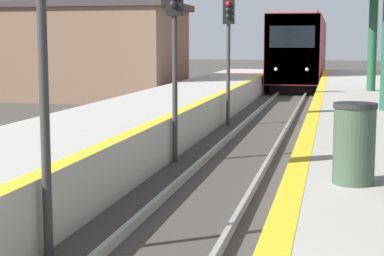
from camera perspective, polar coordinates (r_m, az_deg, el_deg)
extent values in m
cube|color=black|center=(43.47, 9.68, 4.27)|extent=(2.41, 18.70, 0.55)
cube|color=maroon|center=(43.40, 9.74, 7.04)|extent=(2.84, 20.77, 3.65)
cube|color=yellow|center=(33.11, 8.87, 6.92)|extent=(2.78, 0.16, 3.58)
cube|color=black|center=(33.05, 8.88, 8.03)|extent=(2.27, 0.06, 1.10)
cube|color=slate|center=(43.43, 9.80, 9.61)|extent=(2.41, 19.74, 0.24)
sphere|color=white|center=(33.13, 7.47, 5.21)|extent=(0.18, 0.18, 0.18)
sphere|color=white|center=(33.03, 10.18, 5.15)|extent=(0.18, 0.18, 0.18)
cylinder|color=#2D2D2D|center=(8.16, -12.93, -0.11)|extent=(0.12, 0.12, 3.31)
cylinder|color=#2D2D2D|center=(14.52, -1.53, 3.39)|extent=(0.12, 0.12, 3.31)
sphere|color=black|center=(14.38, -1.69, 10.94)|extent=(0.16, 0.16, 0.16)
cylinder|color=#2D2D2D|center=(21.10, 3.24, 4.70)|extent=(0.12, 0.12, 3.31)
cube|color=black|center=(21.10, 3.28, 10.42)|extent=(0.36, 0.20, 0.90)
sphere|color=red|center=(20.98, 3.23, 10.99)|extent=(0.16, 0.16, 0.16)
sphere|color=black|center=(20.97, 3.23, 10.44)|extent=(0.16, 0.16, 0.16)
sphere|color=black|center=(20.96, 3.22, 9.89)|extent=(0.16, 0.16, 0.16)
cylinder|color=#1E5133|center=(23.71, 15.77, 7.79)|extent=(0.31, 0.31, 3.82)
cylinder|color=#384C38|center=(8.04, 14.21, -1.57)|extent=(0.50, 0.50, 0.93)
cylinder|color=#262626|center=(7.97, 14.33, 1.95)|extent=(0.53, 0.53, 0.06)
cube|color=brown|center=(32.38, -11.05, 6.44)|extent=(10.91, 6.33, 4.28)
cube|color=#383333|center=(32.42, -11.16, 10.49)|extent=(11.45, 6.65, 0.30)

